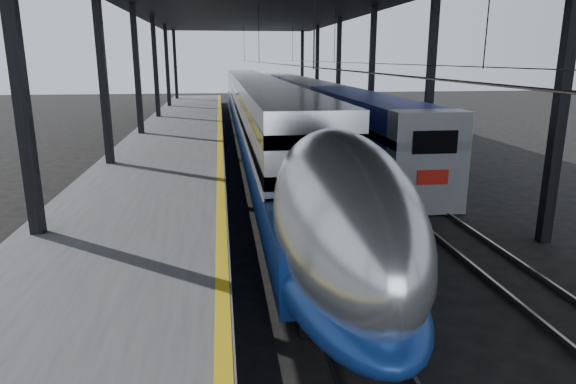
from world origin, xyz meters
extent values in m
plane|color=black|center=(0.00, 0.00, 0.00)|extent=(160.00, 160.00, 0.00)
cube|color=#4C4C4F|center=(-3.50, 20.00, 0.50)|extent=(6.00, 80.00, 1.00)
cube|color=gold|center=(-0.70, 20.00, 1.00)|extent=(0.30, 80.00, 0.01)
cube|color=slate|center=(1.28, 20.00, 0.08)|extent=(0.08, 80.00, 0.16)
cube|color=slate|center=(2.72, 20.00, 0.08)|extent=(0.08, 80.00, 0.16)
cube|color=slate|center=(6.28, 20.00, 0.08)|extent=(0.08, 80.00, 0.16)
cube|color=slate|center=(7.72, 20.00, 0.08)|extent=(0.08, 80.00, 0.16)
cube|color=black|center=(-5.80, 5.00, 4.50)|extent=(0.35, 0.35, 9.00)
cube|color=black|center=(9.60, 5.00, 4.50)|extent=(0.35, 0.35, 9.00)
cube|color=black|center=(-5.80, 15.00, 4.50)|extent=(0.35, 0.35, 9.00)
cube|color=black|center=(9.60, 15.00, 4.50)|extent=(0.35, 0.35, 9.00)
cube|color=black|center=(-5.80, 25.00, 4.50)|extent=(0.35, 0.35, 9.00)
cube|color=black|center=(9.60, 25.00, 4.50)|extent=(0.35, 0.35, 9.00)
cube|color=black|center=(-5.80, 35.00, 4.50)|extent=(0.35, 0.35, 9.00)
cube|color=black|center=(9.60, 35.00, 4.50)|extent=(0.35, 0.35, 9.00)
cube|color=black|center=(-5.80, 45.00, 4.50)|extent=(0.35, 0.35, 9.00)
cube|color=black|center=(9.60, 45.00, 4.50)|extent=(0.35, 0.35, 9.00)
cube|color=black|center=(-5.80, 55.00, 4.50)|extent=(0.35, 0.35, 9.00)
cube|color=black|center=(9.60, 55.00, 4.50)|extent=(0.35, 0.35, 9.00)
cylinder|color=slate|center=(2.00, 20.00, 5.50)|extent=(0.03, 74.00, 0.03)
cylinder|color=slate|center=(7.00, 20.00, 5.50)|extent=(0.03, 74.00, 0.03)
cube|color=silver|center=(2.00, 32.88, 2.33)|extent=(2.94, 57.00, 4.05)
cube|color=navy|center=(2.00, 31.38, 1.06)|extent=(3.02, 62.00, 1.57)
cube|color=silver|center=(2.00, 32.88, 1.87)|extent=(3.04, 57.00, 0.10)
cube|color=black|center=(2.00, 32.88, 3.50)|extent=(2.98, 57.00, 0.43)
cube|color=black|center=(2.00, 32.88, 2.33)|extent=(2.98, 57.00, 0.43)
ellipsoid|color=silver|center=(2.00, 1.38, 2.18)|extent=(2.94, 8.40, 4.05)
ellipsoid|color=navy|center=(2.00, 1.38, 1.01)|extent=(3.02, 8.40, 1.72)
ellipsoid|color=black|center=(2.00, -1.22, 2.99)|extent=(1.52, 2.20, 0.91)
cube|color=black|center=(2.00, 1.38, 0.20)|extent=(2.23, 2.60, 0.40)
cube|color=black|center=(2.00, 23.38, 0.20)|extent=(2.23, 2.60, 0.40)
cube|color=navy|center=(7.00, 16.98, 1.98)|extent=(2.78, 18.00, 3.77)
cube|color=#999CA1|center=(7.00, 8.58, 1.98)|extent=(2.83, 1.20, 3.82)
cube|color=black|center=(7.00, 7.96, 2.83)|extent=(1.69, 0.06, 0.84)
cube|color=#B5170D|center=(7.00, 7.96, 1.54)|extent=(1.19, 0.06, 0.55)
cube|color=#999CA1|center=(7.00, 35.98, 1.98)|extent=(2.78, 18.00, 3.77)
cube|color=#999CA1|center=(7.00, 54.98, 1.98)|extent=(2.78, 18.00, 3.77)
cube|color=black|center=(7.00, 10.98, 0.18)|extent=(2.18, 2.40, 0.36)
cube|color=black|center=(7.00, 32.98, 0.18)|extent=(2.18, 2.40, 0.36)
camera|label=1|loc=(-0.62, -9.45, 5.75)|focal=32.00mm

